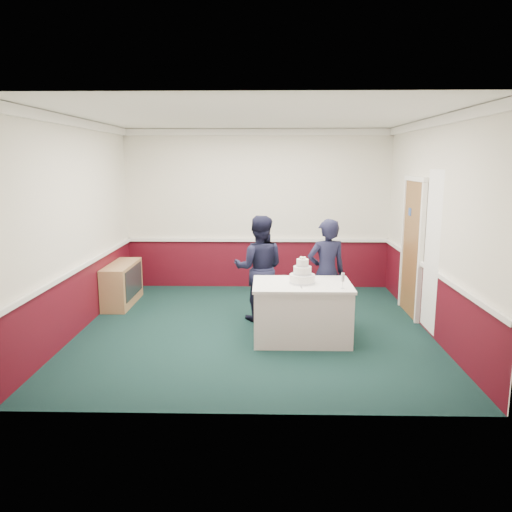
{
  "coord_description": "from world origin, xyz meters",
  "views": [
    {
      "loc": [
        0.19,
        -6.95,
        2.41
      ],
      "look_at": [
        0.03,
        -0.1,
        1.1
      ],
      "focal_mm": 35.0,
      "sensor_mm": 36.0,
      "label": 1
    }
  ],
  "objects_px": {
    "sideboard": "(122,284)",
    "champagne_flute": "(343,278)",
    "wedding_cake": "(302,275)",
    "person_woman": "(326,273)",
    "person_man": "(259,268)",
    "cake_table": "(302,311)",
    "cake_knife": "(301,287)"
  },
  "relations": [
    {
      "from": "sideboard",
      "to": "wedding_cake",
      "type": "relative_size",
      "value": 3.3
    },
    {
      "from": "sideboard",
      "to": "champagne_flute",
      "type": "xyz_separation_m",
      "value": [
        3.44,
        -1.93,
        0.58
      ]
    },
    {
      "from": "wedding_cake",
      "to": "sideboard",
      "type": "bearing_deg",
      "value": 150.74
    },
    {
      "from": "wedding_cake",
      "to": "champagne_flute",
      "type": "xyz_separation_m",
      "value": [
        0.5,
        -0.28,
        0.03
      ]
    },
    {
      "from": "sideboard",
      "to": "champagne_flute",
      "type": "height_order",
      "value": "champagne_flute"
    },
    {
      "from": "person_woman",
      "to": "person_man",
      "type": "bearing_deg",
      "value": -28.75
    },
    {
      "from": "champagne_flute",
      "to": "person_man",
      "type": "distance_m",
      "value": 1.59
    },
    {
      "from": "cake_table",
      "to": "cake_knife",
      "type": "xyz_separation_m",
      "value": [
        -0.03,
        -0.2,
        0.39
      ]
    },
    {
      "from": "person_man",
      "to": "cake_knife",
      "type": "bearing_deg",
      "value": 120.36
    },
    {
      "from": "cake_knife",
      "to": "champagne_flute",
      "type": "distance_m",
      "value": 0.55
    },
    {
      "from": "sideboard",
      "to": "person_woman",
      "type": "relative_size",
      "value": 0.75
    },
    {
      "from": "cake_knife",
      "to": "person_man",
      "type": "height_order",
      "value": "person_man"
    },
    {
      "from": "wedding_cake",
      "to": "person_woman",
      "type": "xyz_separation_m",
      "value": [
        0.4,
        0.61,
        -0.1
      ]
    },
    {
      "from": "wedding_cake",
      "to": "person_woman",
      "type": "height_order",
      "value": "person_woman"
    },
    {
      "from": "sideboard",
      "to": "champagne_flute",
      "type": "bearing_deg",
      "value": -29.26
    },
    {
      "from": "cake_knife",
      "to": "champagne_flute",
      "type": "height_order",
      "value": "champagne_flute"
    },
    {
      "from": "person_man",
      "to": "champagne_flute",
      "type": "bearing_deg",
      "value": 136.17
    },
    {
      "from": "cake_knife",
      "to": "person_woman",
      "type": "height_order",
      "value": "person_woman"
    },
    {
      "from": "cake_knife",
      "to": "person_man",
      "type": "distance_m",
      "value": 1.2
    },
    {
      "from": "champagne_flute",
      "to": "person_woman",
      "type": "distance_m",
      "value": 0.9
    },
    {
      "from": "sideboard",
      "to": "cake_table",
      "type": "relative_size",
      "value": 0.91
    },
    {
      "from": "wedding_cake",
      "to": "cake_knife",
      "type": "xyz_separation_m",
      "value": [
        -0.03,
        -0.2,
        -0.11
      ]
    },
    {
      "from": "cake_table",
      "to": "person_man",
      "type": "distance_m",
      "value": 1.12
    },
    {
      "from": "cake_knife",
      "to": "champagne_flute",
      "type": "bearing_deg",
      "value": -12.52
    },
    {
      "from": "cake_table",
      "to": "person_woman",
      "type": "bearing_deg",
      "value": 56.87
    },
    {
      "from": "wedding_cake",
      "to": "cake_knife",
      "type": "bearing_deg",
      "value": -98.53
    },
    {
      "from": "cake_knife",
      "to": "person_woman",
      "type": "distance_m",
      "value": 0.91
    },
    {
      "from": "sideboard",
      "to": "champagne_flute",
      "type": "relative_size",
      "value": 5.85
    },
    {
      "from": "cake_table",
      "to": "person_man",
      "type": "relative_size",
      "value": 0.82
    },
    {
      "from": "cake_table",
      "to": "person_woman",
      "type": "height_order",
      "value": "person_woman"
    },
    {
      "from": "person_woman",
      "to": "cake_table",
      "type": "bearing_deg",
      "value": 42.79
    },
    {
      "from": "cake_table",
      "to": "cake_knife",
      "type": "height_order",
      "value": "cake_knife"
    }
  ]
}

